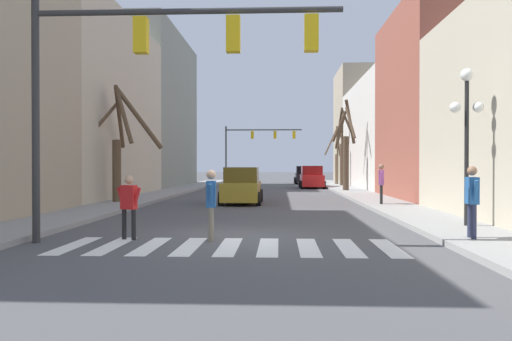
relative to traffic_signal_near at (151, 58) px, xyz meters
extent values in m
plane|color=#4C4C4F|center=(1.87, 1.05, -4.38)|extent=(240.00, 240.00, 0.00)
cube|color=gray|center=(-4.18, 1.05, -4.30)|extent=(2.27, 90.00, 0.15)
cube|color=gray|center=(7.91, 1.05, -4.30)|extent=(2.27, 90.00, 0.15)
cube|color=#BCB299|center=(-8.31, 16.13, 0.73)|extent=(6.00, 14.20, 10.22)
cube|color=gray|center=(-8.31, 30.84, 2.10)|extent=(6.00, 15.21, 12.97)
cube|color=#934C3D|center=(12.04, 15.11, 0.63)|extent=(6.00, 9.96, 10.01)
cube|color=beige|center=(12.04, 28.04, -0.23)|extent=(6.00, 15.89, 8.30)
cube|color=tan|center=(12.04, 40.10, 1.41)|extent=(6.00, 8.22, 11.58)
cube|color=white|center=(-1.73, -0.36, -4.38)|extent=(0.45, 2.60, 0.01)
cube|color=white|center=(-0.83, -0.36, -4.38)|extent=(0.45, 2.60, 0.01)
cube|color=white|center=(0.07, -0.36, -4.38)|extent=(0.45, 2.60, 0.01)
cube|color=white|center=(0.97, -0.36, -4.38)|extent=(0.45, 2.60, 0.01)
cube|color=white|center=(1.87, -0.36, -4.38)|extent=(0.45, 2.60, 0.01)
cube|color=white|center=(2.77, -0.36, -4.38)|extent=(0.45, 2.60, 0.01)
cube|color=white|center=(3.67, -0.36, -4.38)|extent=(0.45, 2.60, 0.01)
cube|color=white|center=(4.57, -0.36, -4.38)|extent=(0.45, 2.60, 0.01)
cube|color=white|center=(5.47, -0.36, -4.38)|extent=(0.45, 2.60, 0.01)
cylinder|color=#2D2D2D|center=(-2.79, 0.00, -1.45)|extent=(0.18, 0.18, 5.86)
cylinder|color=#2D2D2D|center=(0.84, 0.00, 1.08)|extent=(7.27, 0.14, 0.14)
cube|color=yellow|center=(-0.25, 0.00, 0.53)|extent=(0.32, 0.28, 0.84)
cube|color=yellow|center=(1.94, 0.00, 0.53)|extent=(0.32, 0.28, 0.84)
cube|color=yellow|center=(3.75, 0.00, 0.53)|extent=(0.32, 0.28, 0.84)
cylinder|color=#2D2D2D|center=(-2.79, 42.54, -1.32)|extent=(0.18, 0.18, 6.11)
cylinder|color=#2D2D2D|center=(1.33, 42.54, 1.33)|extent=(8.24, 0.14, 0.14)
cube|color=yellow|center=(0.09, 42.54, 0.78)|extent=(0.32, 0.28, 0.84)
cube|color=yellow|center=(2.56, 42.54, 0.78)|extent=(0.32, 0.28, 0.84)
cube|color=yellow|center=(4.62, 42.54, 0.78)|extent=(0.32, 0.28, 0.84)
cylinder|color=black|center=(8.29, 2.69, -2.19)|extent=(0.12, 0.12, 4.07)
sphere|color=white|center=(8.29, 2.69, 0.02)|extent=(0.36, 0.36, 0.36)
sphere|color=white|center=(7.97, 2.69, -0.89)|extent=(0.31, 0.31, 0.31)
sphere|color=white|center=(8.61, 2.69, -0.89)|extent=(0.31, 0.31, 0.31)
cube|color=#A38423|center=(1.20, 12.49, -3.77)|extent=(1.70, 4.21, 0.87)
cube|color=#594813|center=(1.20, 12.49, -2.98)|extent=(1.57, 2.19, 0.71)
cylinder|color=black|center=(2.07, 11.19, -4.06)|extent=(0.22, 0.64, 0.64)
cylinder|color=black|center=(0.33, 11.19, -4.06)|extent=(0.22, 0.64, 0.64)
cylinder|color=black|center=(2.07, 13.79, -4.06)|extent=(0.22, 0.64, 0.64)
cylinder|color=black|center=(0.33, 13.79, -4.06)|extent=(0.22, 0.64, 0.64)
cube|color=black|center=(5.59, 38.70, -3.76)|extent=(1.86, 4.42, 0.88)
cube|color=black|center=(5.59, 38.70, -2.97)|extent=(1.71, 2.30, 0.72)
cylinder|color=black|center=(4.64, 40.08, -4.06)|extent=(0.22, 0.64, 0.64)
cylinder|color=black|center=(6.54, 40.08, -4.06)|extent=(0.22, 0.64, 0.64)
cylinder|color=black|center=(4.64, 37.33, -4.06)|extent=(0.22, 0.64, 0.64)
cylinder|color=black|center=(6.54, 37.33, -4.06)|extent=(0.22, 0.64, 0.64)
cube|color=red|center=(5.65, 28.94, -3.75)|extent=(1.74, 4.26, 0.90)
cube|color=maroon|center=(5.65, 28.94, -2.94)|extent=(1.60, 2.22, 0.74)
cylinder|color=black|center=(4.76, 30.26, -4.06)|extent=(0.22, 0.64, 0.64)
cylinder|color=black|center=(6.54, 30.26, -4.06)|extent=(0.22, 0.64, 0.64)
cylinder|color=black|center=(4.76, 27.62, -4.06)|extent=(0.22, 0.64, 0.64)
cylinder|color=black|center=(6.54, 27.62, -4.06)|extent=(0.22, 0.64, 0.64)
cylinder|color=black|center=(-0.60, 0.57, -4.00)|extent=(0.11, 0.11, 0.76)
cylinder|color=black|center=(-0.86, 0.65, -4.00)|extent=(0.11, 0.11, 0.76)
cube|color=red|center=(-0.73, 0.61, -3.32)|extent=(0.42, 0.31, 0.60)
sphere|color=tan|center=(-0.73, 0.61, -2.88)|extent=(0.21, 0.21, 0.21)
cylinder|color=red|center=(-0.53, 0.55, -3.36)|extent=(0.27, 0.15, 0.58)
cylinder|color=red|center=(-0.94, 0.67, -3.36)|extent=(0.27, 0.15, 0.58)
cylinder|color=black|center=(7.55, 10.74, -3.81)|extent=(0.12, 0.12, 0.83)
cylinder|color=black|center=(7.49, 10.44, -3.81)|extent=(0.12, 0.12, 0.83)
cube|color=#9E4C93|center=(7.52, 10.59, -3.07)|extent=(0.30, 0.44, 0.66)
sphere|color=#8C664C|center=(7.52, 10.59, -2.59)|extent=(0.23, 0.23, 0.23)
cylinder|color=#9E4C93|center=(7.56, 10.82, -3.11)|extent=(0.14, 0.30, 0.63)
cylinder|color=#9E4C93|center=(7.47, 10.36, -3.11)|extent=(0.14, 0.30, 0.63)
cylinder|color=#282D47|center=(7.49, 0.04, -3.83)|extent=(0.12, 0.12, 0.80)
cylinder|color=#282D47|center=(7.51, 0.33, -3.83)|extent=(0.12, 0.12, 0.80)
cube|color=#235693|center=(7.50, 0.19, -3.12)|extent=(0.25, 0.40, 0.63)
sphere|color=#8C664C|center=(7.50, 0.19, -2.65)|extent=(0.22, 0.22, 0.22)
cylinder|color=#235693|center=(7.48, -0.04, -3.16)|extent=(0.11, 0.28, 0.61)
cylinder|color=#235693|center=(7.51, 0.41, -3.16)|extent=(0.11, 0.28, 0.61)
cylinder|color=#7A705B|center=(1.33, 0.69, -3.97)|extent=(0.12, 0.12, 0.82)
cylinder|color=#7A705B|center=(1.35, 0.39, -3.97)|extent=(0.12, 0.12, 0.82)
cube|color=#235693|center=(1.34, 0.54, -3.23)|extent=(0.26, 0.42, 0.65)
sphere|color=tan|center=(1.34, 0.54, -2.76)|extent=(0.23, 0.23, 0.23)
cylinder|color=#235693|center=(1.32, 0.77, -3.28)|extent=(0.12, 0.29, 0.63)
cylinder|color=#235693|center=(1.36, 0.31, -3.28)|extent=(0.12, 0.29, 0.63)
cylinder|color=brown|center=(8.26, 34.18, -2.87)|extent=(0.31, 0.31, 2.71)
cylinder|color=brown|center=(8.39, 34.82, -0.33)|extent=(0.38, 1.41, 2.67)
cylinder|color=brown|center=(8.50, 34.88, -0.38)|extent=(0.59, 1.54, 2.56)
cylinder|color=brown|center=(7.75, 34.31, -0.40)|extent=(1.18, 0.43, 2.42)
cylinder|color=brown|center=(8.83, 34.29, -0.23)|extent=(1.29, 0.40, 2.66)
cylinder|color=brown|center=(-4.61, 11.41, -2.78)|extent=(0.40, 0.40, 2.89)
cylinder|color=brown|center=(-3.59, 11.59, -0.32)|extent=(2.21, 0.60, 2.95)
cylinder|color=brown|center=(-5.27, 11.10, -0.58)|extent=(1.43, 0.80, 1.95)
cylinder|color=brown|center=(-4.13, 11.03, -0.25)|extent=(1.12, 0.96, 2.64)
cylinder|color=brown|center=(-4.83, 12.53, -0.19)|extent=(0.59, 2.40, 2.93)
cylinder|color=#473828|center=(8.35, 30.85, -2.47)|extent=(0.41, 0.41, 3.52)
cylinder|color=#473828|center=(8.98, 30.98, 0.64)|extent=(1.45, 0.46, 3.09)
cylinder|color=#473828|center=(8.43, 31.47, 0.49)|extent=(0.32, 1.39, 2.58)
cylinder|color=#473828|center=(8.18, 31.70, 0.66)|extent=(0.52, 1.87, 3.48)
cylinder|color=#473828|center=(7.58, 22.77, -2.39)|extent=(0.42, 0.42, 3.68)
cylinder|color=#473828|center=(7.37, 23.59, 0.07)|extent=(0.52, 1.77, 2.19)
cylinder|color=#473828|center=(7.16, 22.95, 0.16)|extent=(1.00, 0.54, 2.16)
cylinder|color=#473828|center=(7.95, 23.32, 0.50)|extent=(0.93, 1.33, 3.04)
cylinder|color=#473828|center=(7.78, 22.05, 0.35)|extent=(0.55, 1.60, 2.27)
camera|label=1|loc=(3.01, -11.63, -2.53)|focal=35.00mm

